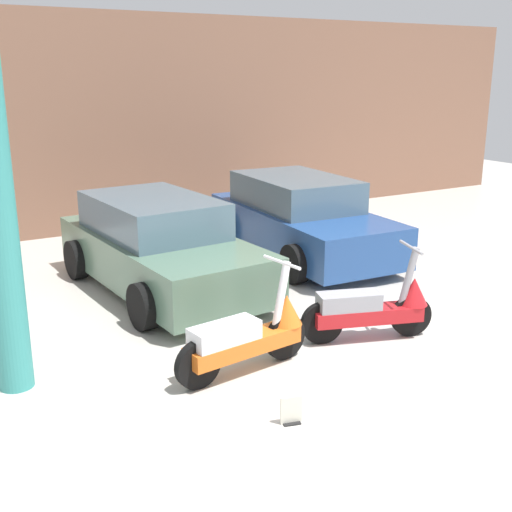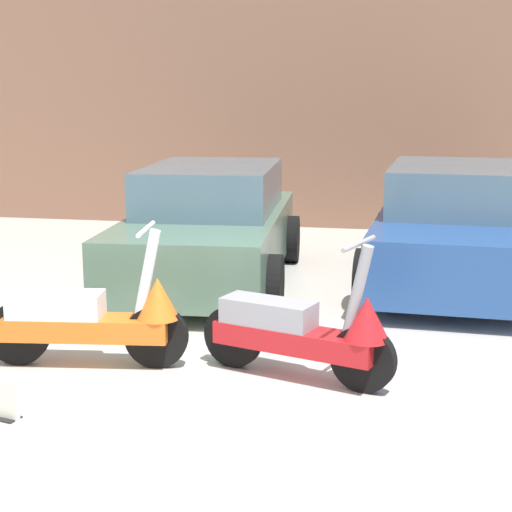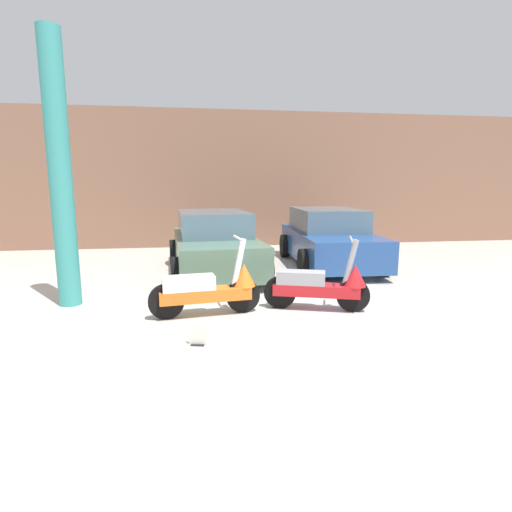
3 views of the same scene
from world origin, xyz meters
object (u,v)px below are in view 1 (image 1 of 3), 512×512
at_px(scooter_front_left, 249,335).
at_px(placard_near_left_scooter, 291,411).
at_px(car_rear_left, 159,246).
at_px(car_rear_center, 300,219).
at_px(scooter_front_right, 373,307).

height_order(scooter_front_left, placard_near_left_scooter, scooter_front_left).
distance_m(scooter_front_left, placard_near_left_scooter, 1.15).
relative_size(car_rear_left, placard_near_left_scooter, 15.35).
height_order(car_rear_left, car_rear_center, car_rear_center).
xyz_separation_m(scooter_front_left, car_rear_center, (2.91, 3.41, 0.23)).
bearing_deg(scooter_front_right, placard_near_left_scooter, -131.09).
height_order(scooter_front_right, placard_near_left_scooter, scooter_front_right).
xyz_separation_m(scooter_front_right, placard_near_left_scooter, (-1.85, -1.10, -0.28)).
xyz_separation_m(car_rear_center, placard_near_left_scooter, (-3.10, -4.51, -0.52)).
bearing_deg(car_rear_left, placard_near_left_scooter, -9.47).
bearing_deg(car_rear_center, scooter_front_right, -17.15).
height_order(car_rear_center, placard_near_left_scooter, car_rear_center).
relative_size(car_rear_left, car_rear_center, 1.00).
distance_m(scooter_front_left, car_rear_left, 2.96).
bearing_deg(scooter_front_left, car_rear_center, 42.01).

